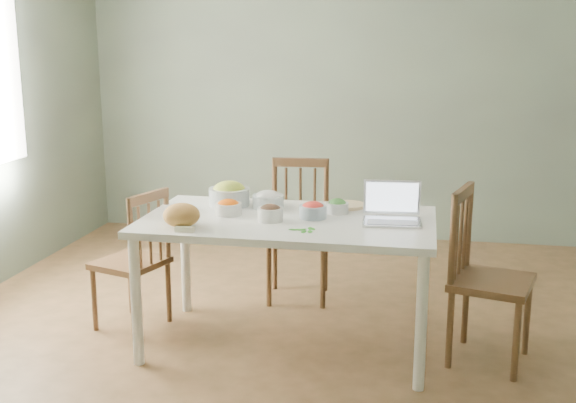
% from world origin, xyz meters
% --- Properties ---
extents(floor, '(5.00, 5.00, 0.00)m').
position_xyz_m(floor, '(0.00, 0.00, 0.00)').
color(floor, brown).
rests_on(floor, ground).
extents(wall_back, '(5.00, 0.00, 2.70)m').
position_xyz_m(wall_back, '(0.00, 2.50, 1.35)').
color(wall_back, gray).
rests_on(wall_back, ground).
extents(wall_front, '(5.00, 0.00, 2.70)m').
position_xyz_m(wall_front, '(0.00, -2.50, 1.35)').
color(wall_front, gray).
rests_on(wall_front, ground).
extents(dining_table, '(1.68, 0.95, 0.79)m').
position_xyz_m(dining_table, '(-0.15, -0.03, 0.39)').
color(dining_table, white).
rests_on(dining_table, floor).
extents(chair_far, '(0.47, 0.45, 0.98)m').
position_xyz_m(chair_far, '(-0.23, 0.76, 0.49)').
color(chair_far, brown).
rests_on(chair_far, floor).
extents(chair_left, '(0.48, 0.49, 0.90)m').
position_xyz_m(chair_left, '(-1.19, 0.06, 0.45)').
color(chair_left, brown).
rests_on(chair_left, floor).
extents(chair_right, '(0.52, 0.54, 1.00)m').
position_xyz_m(chair_right, '(1.01, -0.02, 0.50)').
color(chair_right, brown).
rests_on(chair_right, floor).
extents(bread_boule, '(0.21, 0.21, 0.13)m').
position_xyz_m(bread_boule, '(-0.69, -0.33, 0.86)').
color(bread_boule, '#B88E43').
rests_on(bread_boule, dining_table).
extents(butter_stick, '(0.11, 0.04, 0.03)m').
position_xyz_m(butter_stick, '(-0.64, -0.43, 0.80)').
color(butter_stick, '#F8ECC3').
rests_on(butter_stick, dining_table).
extents(bowl_squash, '(0.33, 0.33, 0.15)m').
position_xyz_m(bowl_squash, '(-0.57, 0.23, 0.86)').
color(bowl_squash, '#E5DD48').
rests_on(bowl_squash, dining_table).
extents(bowl_carrot, '(0.20, 0.20, 0.09)m').
position_xyz_m(bowl_carrot, '(-0.52, -0.01, 0.83)').
color(bowl_carrot, '#DC6B00').
rests_on(bowl_carrot, dining_table).
extents(bowl_onion, '(0.26, 0.26, 0.10)m').
position_xyz_m(bowl_onion, '(-0.32, 0.20, 0.84)').
color(bowl_onion, white).
rests_on(bowl_onion, dining_table).
extents(bowl_mushroom, '(0.18, 0.18, 0.10)m').
position_xyz_m(bowl_mushroom, '(-0.24, -0.11, 0.84)').
color(bowl_mushroom, black).
rests_on(bowl_mushroom, dining_table).
extents(bowl_redpep, '(0.19, 0.19, 0.09)m').
position_xyz_m(bowl_redpep, '(-0.01, 0.00, 0.84)').
color(bowl_redpep, red).
rests_on(bowl_redpep, dining_table).
extents(bowl_broccoli, '(0.17, 0.17, 0.08)m').
position_xyz_m(bowl_broccoli, '(0.11, 0.15, 0.83)').
color(bowl_broccoli, black).
rests_on(bowl_broccoli, dining_table).
extents(flatbread, '(0.28, 0.28, 0.02)m').
position_xyz_m(flatbread, '(0.16, 0.32, 0.80)').
color(flatbread, '#CEB890').
rests_on(flatbread, dining_table).
extents(basil_bunch, '(0.17, 0.17, 0.02)m').
position_xyz_m(basil_bunch, '(-0.03, -0.28, 0.80)').
color(basil_bunch, '#17801B').
rests_on(basil_bunch, dining_table).
extents(laptop, '(0.35, 0.31, 0.22)m').
position_xyz_m(laptop, '(0.45, -0.03, 0.90)').
color(laptop, silver).
rests_on(laptop, dining_table).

